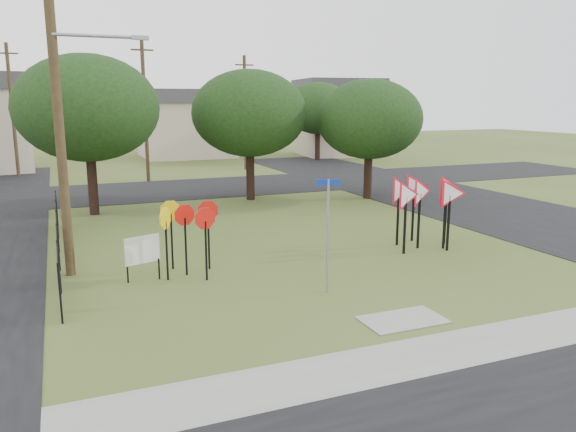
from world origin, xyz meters
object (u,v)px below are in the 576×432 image
object	(u,v)px
info_board	(142,251)
stop_sign_cluster	(187,221)
yield_sign_cluster	(426,195)
street_name_sign	(328,229)

from	to	relation	value
info_board	stop_sign_cluster	bearing A→B (deg)	5.82
stop_sign_cluster	yield_sign_cluster	bearing A→B (deg)	-0.06
street_name_sign	stop_sign_cluster	distance (m)	4.42
street_name_sign	info_board	distance (m)	5.47
yield_sign_cluster	info_board	bearing A→B (deg)	-179.25
street_name_sign	info_board	bearing A→B (deg)	147.01
street_name_sign	stop_sign_cluster	bearing A→B (deg)	135.80
yield_sign_cluster	info_board	distance (m)	9.99
street_name_sign	stop_sign_cluster	size ratio (longest dim) A/B	1.43
yield_sign_cluster	info_board	xyz separation A→B (m)	(-9.93, -0.13, -1.01)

